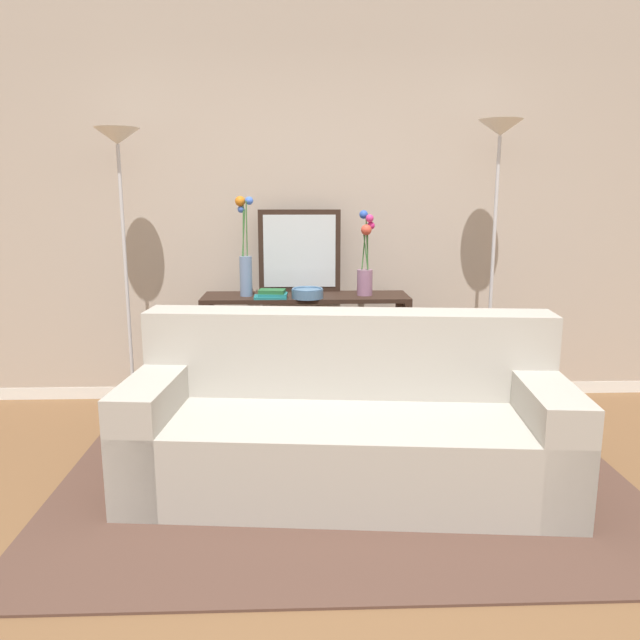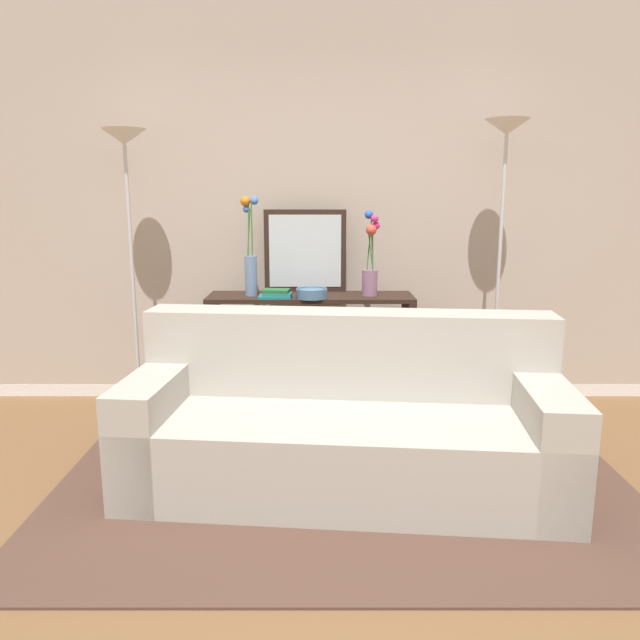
# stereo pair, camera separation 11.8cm
# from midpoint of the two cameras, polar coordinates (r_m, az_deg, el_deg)

# --- Properties ---
(ground_plane) EXTENTS (16.00, 16.00, 0.02)m
(ground_plane) POSITION_cam_midpoint_polar(r_m,az_deg,el_deg) (2.61, 1.41, -23.70)
(ground_plane) COLOR brown
(back_wall) EXTENTS (12.00, 0.15, 2.88)m
(back_wall) POSITION_cam_midpoint_polar(r_m,az_deg,el_deg) (4.51, -0.37, 10.80)
(back_wall) COLOR white
(back_wall) RESTS_ON ground
(area_rug) EXTENTS (2.99, 1.71, 0.01)m
(area_rug) POSITION_cam_midpoint_polar(r_m,az_deg,el_deg) (3.22, 1.48, -16.00)
(area_rug) COLOR #51382D
(area_rug) RESTS_ON ground
(couch) EXTENTS (2.26, 1.06, 0.88)m
(couch) POSITION_cam_midpoint_polar(r_m,az_deg,el_deg) (3.24, 1.43, -9.83)
(couch) COLOR #ADA89E
(couch) RESTS_ON ground
(console_table) EXTENTS (1.39, 0.38, 0.83)m
(console_table) POSITION_cam_midpoint_polar(r_m,az_deg,el_deg) (4.23, -2.12, -1.05)
(console_table) COLOR black
(console_table) RESTS_ON ground
(floor_lamp_left) EXTENTS (0.28, 0.28, 1.90)m
(floor_lamp_left) POSITION_cam_midpoint_polar(r_m,az_deg,el_deg) (4.20, -18.76, 10.96)
(floor_lamp_left) COLOR silver
(floor_lamp_left) RESTS_ON ground
(floor_lamp_right) EXTENTS (0.28, 0.28, 1.96)m
(floor_lamp_right) POSITION_cam_midpoint_polar(r_m,az_deg,el_deg) (4.22, 15.30, 11.78)
(floor_lamp_right) COLOR silver
(floor_lamp_right) RESTS_ON ground
(wall_mirror) EXTENTS (0.57, 0.02, 0.57)m
(wall_mirror) POSITION_cam_midpoint_polar(r_m,az_deg,el_deg) (4.30, -2.70, 6.40)
(wall_mirror) COLOR black
(wall_mirror) RESTS_ON console_table
(vase_tall_flowers) EXTENTS (0.12, 0.09, 0.66)m
(vase_tall_flowers) POSITION_cam_midpoint_polar(r_m,az_deg,el_deg) (4.15, -7.76, 5.67)
(vase_tall_flowers) COLOR #6B84AD
(vase_tall_flowers) RESTS_ON console_table
(vase_short_flowers) EXTENTS (0.11, 0.13, 0.57)m
(vase_short_flowers) POSITION_cam_midpoint_polar(r_m,az_deg,el_deg) (4.15, 3.42, 5.18)
(vase_short_flowers) COLOR gray
(vase_short_flowers) RESTS_ON console_table
(fruit_bowl) EXTENTS (0.21, 0.21, 0.07)m
(fruit_bowl) POSITION_cam_midpoint_polar(r_m,az_deg,el_deg) (4.05, -2.01, 2.52)
(fruit_bowl) COLOR #4C7093
(fruit_bowl) RESTS_ON console_table
(book_stack) EXTENTS (0.22, 0.15, 0.06)m
(book_stack) POSITION_cam_midpoint_polar(r_m,az_deg,el_deg) (4.07, -5.33, 2.39)
(book_stack) COLOR #1E7075
(book_stack) RESTS_ON console_table
(book_row_under_console) EXTENTS (0.42, 0.18, 0.12)m
(book_row_under_console) POSITION_cam_midpoint_polar(r_m,az_deg,el_deg) (4.39, -6.87, -7.72)
(book_row_under_console) COLOR #1E7075
(book_row_under_console) RESTS_ON ground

